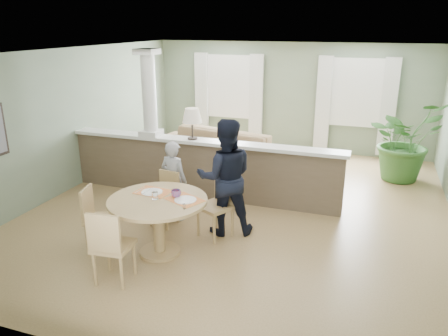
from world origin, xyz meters
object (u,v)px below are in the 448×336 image
at_px(houseplant, 404,140).
at_px(dining_table, 159,210).
at_px(sofa, 213,152).
at_px(chair_far_boy, 166,196).
at_px(man_person, 225,177).
at_px(chair_near, 110,244).
at_px(chair_far_man, 219,201).
at_px(chair_side, 96,215).
at_px(child_person, 174,181).

distance_m(houseplant, dining_table, 5.59).
bearing_deg(sofa, chair_far_boy, -71.77).
xyz_separation_m(dining_table, man_person, (0.65, 0.95, 0.24)).
relative_size(chair_far_boy, man_person, 0.48).
xyz_separation_m(dining_table, chair_near, (-0.22, -0.89, -0.11)).
distance_m(chair_near, man_person, 2.06).
relative_size(chair_far_man, chair_side, 1.10).
height_order(chair_far_boy, child_person, child_person).
bearing_deg(chair_near, child_person, -93.17).
bearing_deg(child_person, chair_near, 103.53).
distance_m(houseplant, child_person, 4.95).
height_order(houseplant, chair_side, houseplant).
height_order(sofa, chair_far_man, chair_far_man).
bearing_deg(chair_near, houseplant, -129.14).
xyz_separation_m(chair_near, man_person, (0.87, 1.84, 0.35)).
bearing_deg(chair_far_man, man_person, 92.25).
bearing_deg(chair_far_boy, child_person, 84.74).
xyz_separation_m(houseplant, child_person, (-3.64, -3.35, -0.17)).
relative_size(chair_far_boy, chair_side, 0.94).
height_order(chair_far_man, man_person, man_person).
bearing_deg(dining_table, child_person, 105.06).
distance_m(sofa, chair_side, 3.79).
xyz_separation_m(houseplant, chair_side, (-4.28, -4.62, -0.33)).
xyz_separation_m(chair_side, child_person, (0.64, 1.27, 0.16)).
relative_size(dining_table, chair_far_man, 1.36).
distance_m(dining_table, child_person, 1.18).
bearing_deg(dining_table, chair_near, -103.73).
bearing_deg(chair_far_man, dining_table, -98.12).
bearing_deg(man_person, chair_far_man, 41.97).
bearing_deg(houseplant, child_person, -137.40).
bearing_deg(chair_side, sofa, -19.64).
bearing_deg(chair_side, chair_near, -149.87).
height_order(sofa, child_person, child_person).
xyz_separation_m(sofa, chair_near, (0.35, -4.52, 0.12)).
distance_m(chair_far_boy, chair_far_man, 0.96).
height_order(dining_table, child_person, child_person).
height_order(sofa, man_person, man_person).
distance_m(houseplant, chair_far_boy, 5.14).
bearing_deg(chair_side, chair_far_man, -71.89).
bearing_deg(man_person, chair_side, 11.62).
xyz_separation_m(houseplant, man_person, (-2.69, -3.54, 0.07)).
xyz_separation_m(sofa, child_person, (0.26, -2.49, 0.24)).
xyz_separation_m(chair_far_man, child_person, (-0.90, 0.31, 0.11)).
bearing_deg(child_person, man_person, -179.99).
relative_size(houseplant, chair_far_man, 1.66).
relative_size(chair_far_boy, chair_near, 0.87).
distance_m(chair_far_man, chair_near, 1.89).
bearing_deg(dining_table, man_person, 55.47).
relative_size(sofa, chair_far_man, 2.96).
xyz_separation_m(chair_far_boy, chair_far_man, (0.95, -0.11, 0.08)).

